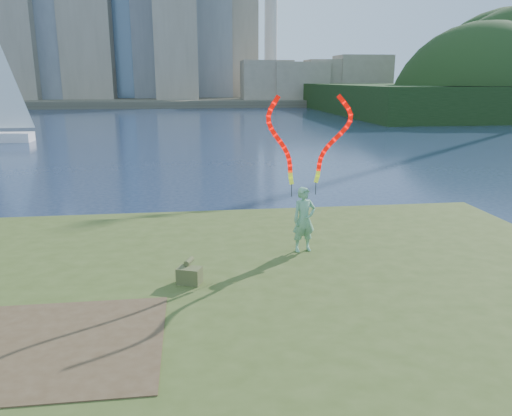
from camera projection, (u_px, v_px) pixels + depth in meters
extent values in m
plane|color=#1A2742|center=(199.00, 297.00, 11.20)|extent=(320.00, 320.00, 0.00)
cube|color=#3B4C1B|center=(201.00, 349.00, 8.77)|extent=(20.00, 18.00, 0.30)
cube|color=#3B4C1B|center=(201.00, 328.00, 8.99)|extent=(17.00, 15.00, 0.30)
cube|color=#3B4C1B|center=(200.00, 311.00, 9.12)|extent=(14.00, 12.00, 0.30)
cube|color=#47331E|center=(58.00, 344.00, 7.65)|extent=(3.20, 3.00, 0.02)
cube|color=#494536|center=(189.00, 100.00, 102.23)|extent=(320.00, 40.00, 1.20)
imported|color=#137031|center=(304.00, 220.00, 11.67)|extent=(0.62, 0.47, 1.54)
cylinder|color=black|center=(292.00, 190.00, 11.50)|extent=(0.02, 0.02, 0.30)
cylinder|color=black|center=(316.00, 188.00, 11.69)|extent=(0.02, 0.02, 0.30)
cube|color=#444B28|center=(189.00, 276.00, 9.93)|extent=(0.54, 0.46, 0.33)
cylinder|color=#444B28|center=(189.00, 261.00, 10.09)|extent=(0.22, 0.33, 0.11)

